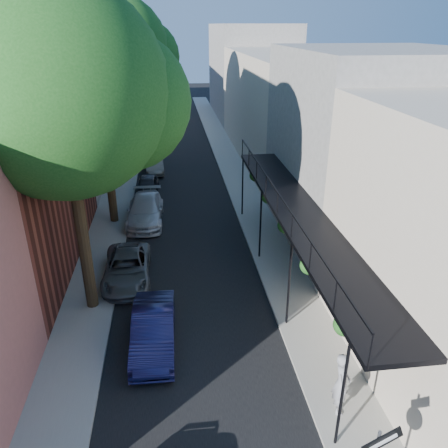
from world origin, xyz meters
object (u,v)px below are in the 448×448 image
object	(u,v)px
parked_car_c	(127,268)
parked_car_d	(145,210)
oak_near	(78,95)
oak_mid	(108,89)
parked_car_e	(147,186)
parked_car_f	(155,164)
pedestrian	(341,383)
parked_car_b	(154,330)
oak_far	(123,52)

from	to	relation	value
parked_car_c	parked_car_d	distance (m)	6.06
oak_near	parked_car_c	size ratio (longest dim) A/B	2.75
oak_mid	parked_car_e	size ratio (longest dim) A/B	3.02
oak_near	parked_car_f	xyz separation A→B (m)	(1.59, 16.58, -7.29)
oak_near	parked_car_e	bearing A→B (deg)	84.07
oak_near	parked_car_d	bearing A→B (deg)	80.46
parked_car_c	parked_car_d	xyz separation A→B (m)	(0.51, 6.04, 0.09)
oak_near	parked_car_c	distance (m)	7.51
parked_car_f	pedestrian	distance (m)	23.48
oak_near	parked_car_f	distance (m)	18.18
pedestrian	parked_car_e	bearing A→B (deg)	31.61
parked_car_f	parked_car_b	bearing A→B (deg)	-91.89
parked_car_e	parked_car_d	bearing A→B (deg)	-87.63
oak_mid	parked_car_d	distance (m)	6.53
parked_car_e	parked_car_f	world-z (taller)	parked_car_f
pedestrian	parked_car_b	bearing A→B (deg)	69.81
oak_far	oak_mid	bearing A→B (deg)	-90.41
oak_far	parked_car_d	distance (m)	12.14
oak_near	pedestrian	distance (m)	11.65
oak_far	pedestrian	size ratio (longest dim) A/B	6.22
parked_car_b	parked_car_e	world-z (taller)	parked_car_b
parked_car_b	pedestrian	distance (m)	6.22
parked_car_c	pedestrian	bearing A→B (deg)	-51.86
oak_near	parked_car_d	world-z (taller)	oak_near
parked_car_d	parked_car_e	world-z (taller)	parked_car_d
oak_near	parked_car_b	world-z (taller)	oak_near
oak_far	oak_near	bearing A→B (deg)	-90.04
oak_mid	oak_far	bearing A→B (deg)	89.59
oak_mid	parked_car_b	bearing A→B (deg)	-79.36
oak_near	oak_mid	bearing A→B (deg)	90.37
oak_mid	parked_car_f	xyz separation A→B (m)	(1.64, 8.61, -6.47)
oak_far	parked_car_c	xyz separation A→B (m)	(0.75, -15.43, -7.68)
oak_near	pedestrian	bearing A→B (deg)	-41.20
oak_near	parked_car_f	size ratio (longest dim) A/B	3.21
oak_mid	parked_car_e	bearing A→B (deg)	71.92
parked_car_e	oak_far	bearing A→B (deg)	105.37
oak_mid	parked_car_f	distance (m)	10.90
pedestrian	parked_car_c	bearing A→B (deg)	52.77
parked_car_b	oak_mid	bearing A→B (deg)	101.60
parked_car_e	parked_car_b	bearing A→B (deg)	-85.35
oak_near	parked_car_c	bearing A→B (deg)	64.10
parked_car_c	parked_car_e	xyz separation A→B (m)	(0.47, 10.34, -0.00)
oak_mid	parked_car_f	world-z (taller)	oak_mid
parked_car_c	pedestrian	distance (m)	10.08
oak_near	parked_car_e	size ratio (longest dim) A/B	3.38
parked_car_e	pedestrian	xyz separation A→B (m)	(5.88, -18.15, 0.50)
parked_car_c	parked_car_d	world-z (taller)	parked_car_d
parked_car_d	parked_car_e	bearing A→B (deg)	91.91
oak_far	parked_car_d	bearing A→B (deg)	-82.32
parked_car_d	parked_car_e	xyz separation A→B (m)	(-0.04, 4.31, -0.10)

